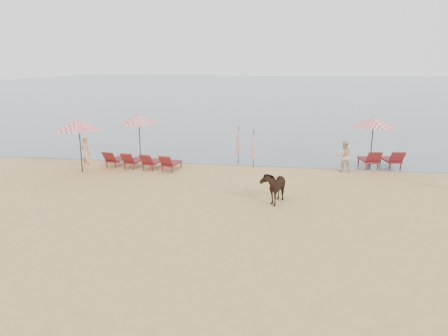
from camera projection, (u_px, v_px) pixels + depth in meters
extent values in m
plane|color=tan|center=(199.00, 239.00, 13.90)|extent=(120.00, 120.00, 0.00)
cube|color=#51606B|center=(282.00, 87.00, 90.52)|extent=(160.00, 140.00, 0.06)
cube|color=maroon|center=(117.00, 159.00, 23.46)|extent=(0.81, 1.44, 0.08)
cube|color=maroon|center=(109.00, 157.00, 22.72)|extent=(0.69, 0.53, 0.60)
cube|color=maroon|center=(135.00, 161.00, 23.16)|extent=(0.81, 1.44, 0.08)
cube|color=maroon|center=(128.00, 159.00, 22.41)|extent=(0.69, 0.53, 0.60)
cube|color=maroon|center=(153.00, 162.00, 22.85)|extent=(0.81, 1.44, 0.08)
cube|color=maroon|center=(146.00, 160.00, 22.11)|extent=(0.69, 0.53, 0.60)
cube|color=maroon|center=(172.00, 163.00, 22.54)|extent=(0.81, 1.44, 0.08)
cube|color=maroon|center=(166.00, 161.00, 21.80)|extent=(0.69, 0.53, 0.60)
cube|color=maroon|center=(368.00, 160.00, 23.14)|extent=(0.96, 1.62, 0.09)
cube|color=maroon|center=(374.00, 158.00, 22.28)|extent=(0.78, 0.61, 0.67)
cube|color=maroon|center=(390.00, 160.00, 23.16)|extent=(0.96, 1.62, 0.09)
cube|color=maroon|center=(397.00, 158.00, 22.29)|extent=(0.78, 0.61, 0.67)
cylinder|color=black|center=(81.00, 148.00, 21.87)|extent=(0.06, 0.06, 2.46)
cone|color=red|center=(79.00, 125.00, 21.58)|extent=(2.35, 2.35, 0.50)
sphere|color=black|center=(78.00, 120.00, 21.53)|extent=(0.09, 0.09, 0.09)
cylinder|color=black|center=(140.00, 137.00, 25.33)|extent=(0.05, 0.05, 2.34)
cone|color=red|center=(139.00, 118.00, 25.06)|extent=(2.06, 2.10, 0.70)
sphere|color=black|center=(139.00, 114.00, 25.01)|extent=(0.09, 0.09, 0.09)
cylinder|color=black|center=(372.00, 145.00, 22.73)|extent=(0.06, 0.06, 2.48)
cone|color=red|center=(374.00, 122.00, 22.45)|extent=(2.21, 2.21, 0.50)
sphere|color=black|center=(374.00, 118.00, 22.39)|extent=(0.09, 0.09, 0.09)
cylinder|color=black|center=(238.00, 145.00, 23.93)|extent=(0.04, 0.04, 2.04)
cone|color=#B62228|center=(238.00, 140.00, 23.87)|extent=(0.25, 0.25, 1.53)
cylinder|color=black|center=(253.00, 149.00, 22.91)|extent=(0.04, 0.04, 1.99)
cone|color=#B62228|center=(254.00, 144.00, 22.86)|extent=(0.24, 0.24, 1.49)
imported|color=black|center=(274.00, 186.00, 17.36)|extent=(1.09, 1.69, 1.32)
imported|color=#DAA888|center=(86.00, 153.00, 22.68)|extent=(0.70, 0.59, 1.63)
imported|color=#D3AB84|center=(344.00, 156.00, 22.11)|extent=(0.84, 0.70, 1.58)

